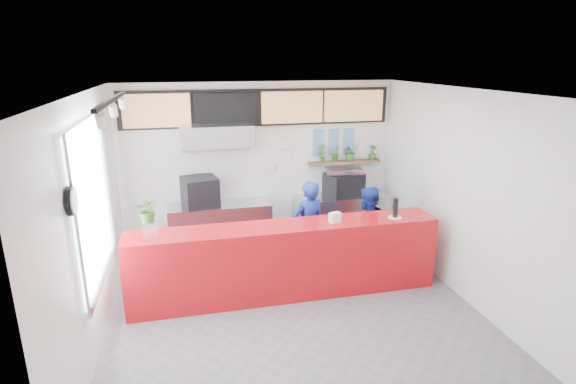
{
  "coord_description": "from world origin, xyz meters",
  "views": [
    {
      "loc": [
        -1.35,
        -5.45,
        3.39
      ],
      "look_at": [
        0.1,
        0.7,
        1.5
      ],
      "focal_mm": 28.0,
      "sensor_mm": 36.0,
      "label": 1
    }
  ],
  "objects_px": {
    "panini_oven": "(200,192)",
    "staff_center": "(308,228)",
    "espresso_machine": "(344,184)",
    "pepper_mill": "(396,208)",
    "staff_right": "(366,230)",
    "service_counter": "(286,260)"
  },
  "relations": [
    {
      "from": "espresso_machine",
      "to": "staff_center",
      "type": "bearing_deg",
      "value": -147.06
    },
    {
      "from": "service_counter",
      "to": "espresso_machine",
      "type": "bearing_deg",
      "value": 49.65
    },
    {
      "from": "panini_oven",
      "to": "pepper_mill",
      "type": "bearing_deg",
      "value": -46.53
    },
    {
      "from": "staff_right",
      "to": "staff_center",
      "type": "bearing_deg",
      "value": -38.18
    },
    {
      "from": "panini_oven",
      "to": "staff_center",
      "type": "bearing_deg",
      "value": -48.5
    },
    {
      "from": "staff_right",
      "to": "panini_oven",
      "type": "bearing_deg",
      "value": -56.73
    },
    {
      "from": "panini_oven",
      "to": "espresso_machine",
      "type": "height_order",
      "value": "panini_oven"
    },
    {
      "from": "staff_right",
      "to": "pepper_mill",
      "type": "relative_size",
      "value": 4.99
    },
    {
      "from": "panini_oven",
      "to": "staff_center",
      "type": "xyz_separation_m",
      "value": [
        1.63,
        -1.19,
        -0.38
      ]
    },
    {
      "from": "espresso_machine",
      "to": "pepper_mill",
      "type": "relative_size",
      "value": 2.32
    },
    {
      "from": "pepper_mill",
      "to": "espresso_machine",
      "type": "bearing_deg",
      "value": 93.7
    },
    {
      "from": "service_counter",
      "to": "staff_right",
      "type": "relative_size",
      "value": 3.13
    },
    {
      "from": "panini_oven",
      "to": "staff_right",
      "type": "relative_size",
      "value": 0.39
    },
    {
      "from": "staff_center",
      "to": "staff_right",
      "type": "distance_m",
      "value": 0.95
    },
    {
      "from": "pepper_mill",
      "to": "staff_right",
      "type": "bearing_deg",
      "value": 110.78
    },
    {
      "from": "service_counter",
      "to": "pepper_mill",
      "type": "distance_m",
      "value": 1.8
    },
    {
      "from": "service_counter",
      "to": "espresso_machine",
      "type": "relative_size",
      "value": 6.74
    },
    {
      "from": "staff_right",
      "to": "espresso_machine",
      "type": "bearing_deg",
      "value": -122.85
    },
    {
      "from": "service_counter",
      "to": "panini_oven",
      "type": "bearing_deg",
      "value": 122.02
    },
    {
      "from": "espresso_machine",
      "to": "staff_right",
      "type": "relative_size",
      "value": 0.46
    },
    {
      "from": "service_counter",
      "to": "staff_center",
      "type": "height_order",
      "value": "staff_center"
    },
    {
      "from": "panini_oven",
      "to": "staff_right",
      "type": "height_order",
      "value": "staff_right"
    }
  ]
}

